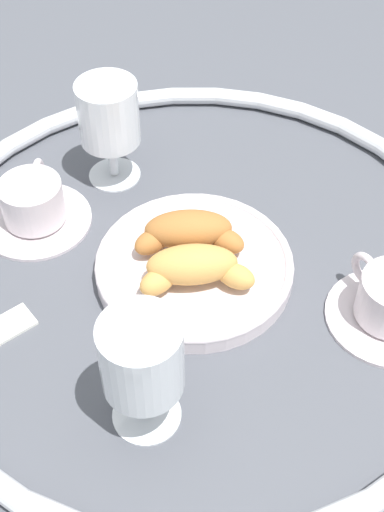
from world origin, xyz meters
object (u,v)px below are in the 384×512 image
Objects in this scene: pastry_plate at (192,266)px; juice_glass_left at (109,118)px; coffee_cup_near at (34,205)px; juice_glass_right at (142,361)px; croissant_large at (188,232)px; sugar_packet at (10,323)px; croissant_small at (196,268)px.

juice_glass_left is at bearing -53.84° from pastry_plate.
pastry_plate is 1.67× the size of coffee_cup_near.
juice_glass_left is at bearing -75.32° from juice_glass_right.
coffee_cup_near is at bearing -12.94° from croissant_large.
juice_glass_right is (0.03, 0.19, 0.08)m from pastry_plate.
croissant_large is 0.22m from juice_glass_right.
coffee_cup_near is at bearing 48.97° from juice_glass_left.
sugar_packet is (0.07, 0.26, -0.09)m from juice_glass_left.
juice_glass_right reaches higher than croissant_large.
croissant_large is 0.06m from croissant_small.
juice_glass_left is 2.80× the size of sugar_packet.
juice_glass_right is (0.02, 0.21, 0.05)m from croissant_large.
sugar_packet is at bearing 18.01° from croissant_small.
pastry_plate is 1.62× the size of juice_glass_right.
croissant_large is 0.20m from coffee_cup_near.
croissant_small reaches higher than sugar_packet.
juice_glass_left is 1.00× the size of juice_glass_right.
croissant_large is 0.97× the size of juice_glass_right.
juice_glass_left is at bearing -51.01° from croissant_large.
croissant_small is 0.96× the size of juice_glass_left.
juice_glass_right is (0.03, 0.16, 0.05)m from croissant_small.
croissant_small is 0.99× the size of coffee_cup_near.
croissant_small is 0.17m from juice_glass_right.
croissant_small is at bearing 123.25° from juice_glass_left.
pastry_plate is 1.68× the size of croissant_small.
pastry_plate is at bearing 105.01° from croissant_large.
sugar_packet is at bearing 74.49° from juice_glass_left.
juice_glass_left reaches higher than pastry_plate.
croissant_small reaches higher than pastry_plate.
croissant_large is 1.01× the size of croissant_small.
juice_glass_right is (-0.09, 0.35, 0.00)m from juice_glass_left.
croissant_large is at bearing 128.99° from juice_glass_left.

